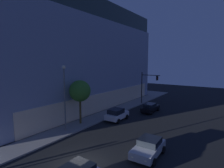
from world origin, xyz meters
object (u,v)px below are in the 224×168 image
sidewalk_tree (80,91)px  car_silver (149,147)px  street_lamp_sidewalk (64,90)px  car_black (150,108)px  modern_building (57,58)px  traffic_light_far_corner (147,83)px  car_white (117,114)px

sidewalk_tree → car_silver: bearing=-103.0°
street_lamp_sidewalk → sidewalk_tree: bearing=7.7°
sidewalk_tree → car_black: size_ratio=1.33×
modern_building → car_black: bearing=-80.7°
sidewalk_tree → traffic_light_far_corner: bearing=-8.8°
street_lamp_sidewalk → car_black: bearing=-19.4°
sidewalk_tree → car_white: bearing=-35.5°
modern_building → sidewalk_tree: bearing=-118.6°
car_white → car_black: 7.40m
car_silver → sidewalk_tree: bearing=77.0°
street_lamp_sidewalk → modern_building: bearing=53.9°
traffic_light_far_corner → car_silver: traffic_light_far_corner is taller
car_silver → car_black: car_silver is taller
sidewalk_tree → car_black: 13.22m
modern_building → traffic_light_far_corner: (8.37, -17.33, -5.19)m
modern_building → street_lamp_sidewalk: 19.29m
car_silver → car_white: car_white is taller
street_lamp_sidewalk → car_black: (14.39, -5.06, -4.41)m
traffic_light_far_corner → street_lamp_sidewalk: 19.57m
modern_building → street_lamp_sidewalk: modern_building is taller
traffic_light_far_corner → car_black: traffic_light_far_corner is taller
street_lamp_sidewalk → car_black: street_lamp_sidewalk is taller
modern_building → car_silver: (-10.65, -25.97, -8.73)m
street_lamp_sidewalk → car_white: size_ratio=1.98×
traffic_light_far_corner → sidewalk_tree: (-16.44, 2.55, 0.31)m
sidewalk_tree → car_black: sidewalk_tree is taller
traffic_light_far_corner → car_black: (-5.04, -2.91, -3.57)m
sidewalk_tree → car_silver: (-2.59, -11.20, -3.85)m
street_lamp_sidewalk → car_white: 8.96m
modern_building → sidewalk_tree: modern_building is taller
traffic_light_far_corner → car_white: traffic_light_far_corner is taller
car_silver → car_black: bearing=22.3°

